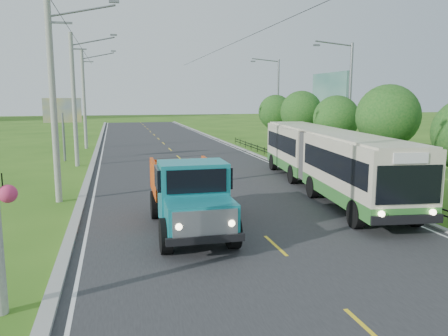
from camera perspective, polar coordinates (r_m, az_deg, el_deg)
name	(u,v)px	position (r m, az deg, el deg)	size (l,w,h in m)	color
ground	(275,246)	(15.97, 6.73, -10.08)	(240.00, 240.00, 0.00)	#316217
road	(186,164)	(34.89, -5.00, 0.54)	(14.00, 120.00, 0.02)	#28282B
curb_left	(92,167)	(34.49, -16.89, 0.19)	(0.40, 120.00, 0.15)	#9E9E99
curb_right	(270,160)	(36.68, 6.09, 1.01)	(0.30, 120.00, 0.10)	#9E9E99
edge_line_left	(99,167)	(34.48, -15.98, 0.13)	(0.12, 120.00, 0.00)	silver
edge_line_right	(265,161)	(36.52, 5.35, 0.95)	(0.12, 120.00, 0.00)	silver
centre_dash	(275,245)	(15.96, 6.74, -10.00)	(0.12, 2.20, 0.00)	yellow
railing_right	(311,168)	(31.50, 11.31, -0.01)	(0.04, 40.00, 0.60)	black
pole_near	(54,101)	(23.23, -21.34, 8.20)	(3.51, 0.32, 10.00)	gray
pole_mid	(74,99)	(35.17, -18.95, 8.47)	(3.51, 0.32, 10.00)	gray
pole_far	(84,99)	(47.14, -17.78, 8.60)	(3.51, 0.32, 10.00)	gray
tree_third	(387,120)	(26.99, 20.53, 5.95)	(3.60, 3.62, 6.00)	#382314
tree_fourth	(336,121)	(32.12, 14.40, 5.96)	(3.24, 3.31, 5.40)	#382314
tree_fifth	(301,114)	(37.49, 10.03, 6.94)	(3.48, 3.52, 5.80)	#382314
tree_back	(275,114)	(43.04, 6.74, 7.03)	(3.30, 3.36, 5.50)	#382314
streetlight_mid	(348,102)	(32.34, 15.85, 8.25)	(3.02, 0.20, 9.07)	slate
streetlight_far	(276,101)	(45.03, 6.87, 8.71)	(3.02, 0.20, 9.07)	slate
planter_near	(386,191)	(24.98, 20.45, -2.85)	(0.64, 0.64, 0.67)	silver
planter_mid	(319,168)	(31.77, 12.29, 0.01)	(0.64, 0.64, 0.67)	silver
planter_far	(278,154)	(39.01, 7.08, 1.84)	(0.64, 0.64, 0.67)	silver
billboard_left	(62,114)	(38.30, -20.35, 6.58)	(3.00, 0.20, 5.20)	slate
billboard_right	(329,96)	(38.40, 13.55, 9.11)	(0.24, 6.00, 7.30)	slate
bus	(326,156)	(25.17, 13.17, 1.59)	(4.95, 17.61, 3.36)	#337830
dump_truck	(189,190)	(17.26, -4.59, -2.89)	(2.83, 6.97, 2.91)	teal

